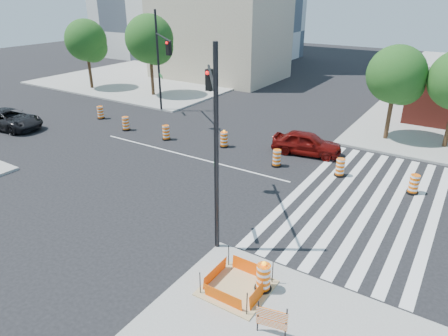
# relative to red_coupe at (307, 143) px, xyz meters

# --- Properties ---
(ground) EXTENTS (120.00, 120.00, 0.00)m
(ground) POSITION_rel_red_coupe_xyz_m (-6.14, -4.35, -0.74)
(ground) COLOR black
(ground) RESTS_ON ground
(sidewalk_nw) EXTENTS (22.00, 22.00, 0.15)m
(sidewalk_nw) POSITION_rel_red_coupe_xyz_m (-24.14, 13.65, -0.66)
(sidewalk_nw) COLOR gray
(sidewalk_nw) RESTS_ON ground
(crosswalk_east) EXTENTS (6.75, 13.50, 0.01)m
(crosswalk_east) POSITION_rel_red_coupe_xyz_m (4.81, -4.35, -0.73)
(crosswalk_east) COLOR silver
(crosswalk_east) RESTS_ON ground
(lane_centerline) EXTENTS (14.00, 0.12, 0.01)m
(lane_centerline) POSITION_rel_red_coupe_xyz_m (-6.14, -4.35, -0.73)
(lane_centerline) COLOR silver
(lane_centerline) RESTS_ON ground
(excavation_pit) EXTENTS (2.20, 2.20, 0.90)m
(excavation_pit) POSITION_rel_red_coupe_xyz_m (2.86, -13.35, -0.52)
(excavation_pit) COLOR tan
(excavation_pit) RESTS_ON ground
(beige_midrise) EXTENTS (14.00, 10.00, 10.00)m
(beige_midrise) POSITION_rel_red_coupe_xyz_m (-18.14, 17.65, 4.26)
(beige_midrise) COLOR tan
(beige_midrise) RESTS_ON ground
(red_coupe) EXTENTS (4.56, 2.43, 1.47)m
(red_coupe) POSITION_rel_red_coupe_xyz_m (0.00, 0.00, 0.00)
(red_coupe) COLOR #540907
(red_coupe) RESTS_ON ground
(dark_suv) EXTENTS (5.56, 3.16, 1.46)m
(dark_suv) POSITION_rel_red_coupe_xyz_m (-20.75, -7.20, -0.01)
(dark_suv) COLOR black
(dark_suv) RESTS_ON ground
(signal_pole_se) EXTENTS (3.71, 4.86, 7.92)m
(signal_pole_se) POSITION_rel_red_coupe_xyz_m (-0.10, -10.30, 4.12)
(signal_pole_se) COLOR black
(signal_pole_se) RESTS_ON ground
(signal_pole_nw) EXTENTS (4.80, 3.99, 8.07)m
(signal_pole_nw) POSITION_rel_red_coupe_xyz_m (-13.08, 1.59, 4.21)
(signal_pole_nw) COLOR black
(signal_pole_nw) RESTS_ON ground
(pit_drum) EXTENTS (0.60, 0.60, 1.18)m
(pit_drum) POSITION_rel_red_coupe_xyz_m (3.65, -12.93, -0.10)
(pit_drum) COLOR black
(pit_drum) RESTS_ON ground
(barricade) EXTENTS (0.94, 0.24, 1.12)m
(barricade) POSITION_rel_red_coupe_xyz_m (4.75, -14.52, 0.03)
(barricade) COLOR #FF6005
(barricade) RESTS_ON ground
(tree_north_a) EXTENTS (4.14, 4.14, 7.04)m
(tree_north_a) POSITION_rel_red_coupe_xyz_m (-26.03, 5.13, 3.99)
(tree_north_a) COLOR #382314
(tree_north_a) RESTS_ON ground
(tree_north_b) EXTENTS (4.51, 4.51, 7.67)m
(tree_north_b) POSITION_rel_red_coupe_xyz_m (-18.49, 6.32, 4.42)
(tree_north_b) COLOR #382314
(tree_north_b) RESTS_ON ground
(tree_north_c) EXTENTS (3.79, 3.79, 6.45)m
(tree_north_c) POSITION_rel_red_coupe_xyz_m (3.71, 5.46, 3.59)
(tree_north_c) COLOR #382314
(tree_north_c) RESTS_ON ground
(median_drum_0) EXTENTS (0.60, 0.60, 1.02)m
(median_drum_0) POSITION_rel_red_coupe_xyz_m (-16.98, -1.78, -0.26)
(median_drum_0) COLOR black
(median_drum_0) RESTS_ON ground
(median_drum_1) EXTENTS (0.60, 0.60, 1.02)m
(median_drum_1) POSITION_rel_red_coupe_xyz_m (-13.11, -2.79, -0.26)
(median_drum_1) COLOR black
(median_drum_1) RESTS_ON ground
(median_drum_2) EXTENTS (0.60, 0.60, 1.02)m
(median_drum_2) POSITION_rel_red_coupe_xyz_m (-9.25, -2.75, -0.26)
(median_drum_2) COLOR black
(median_drum_2) RESTS_ON ground
(median_drum_3) EXTENTS (0.60, 0.60, 1.18)m
(median_drum_3) POSITION_rel_red_coupe_xyz_m (-5.09, -1.76, -0.25)
(median_drum_3) COLOR black
(median_drum_3) RESTS_ON ground
(median_drum_4) EXTENTS (0.60, 0.60, 1.02)m
(median_drum_4) POSITION_rel_red_coupe_xyz_m (-0.74, -2.77, -0.26)
(median_drum_4) COLOR black
(median_drum_4) RESTS_ON ground
(median_drum_5) EXTENTS (0.60, 0.60, 1.02)m
(median_drum_5) POSITION_rel_red_coupe_xyz_m (2.84, -2.09, -0.26)
(median_drum_5) COLOR black
(median_drum_5) RESTS_ON ground
(median_drum_6) EXTENTS (0.60, 0.60, 1.02)m
(median_drum_6) POSITION_rel_red_coupe_xyz_m (6.68, -2.15, -0.26)
(median_drum_6) COLOR black
(median_drum_6) RESTS_ON ground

